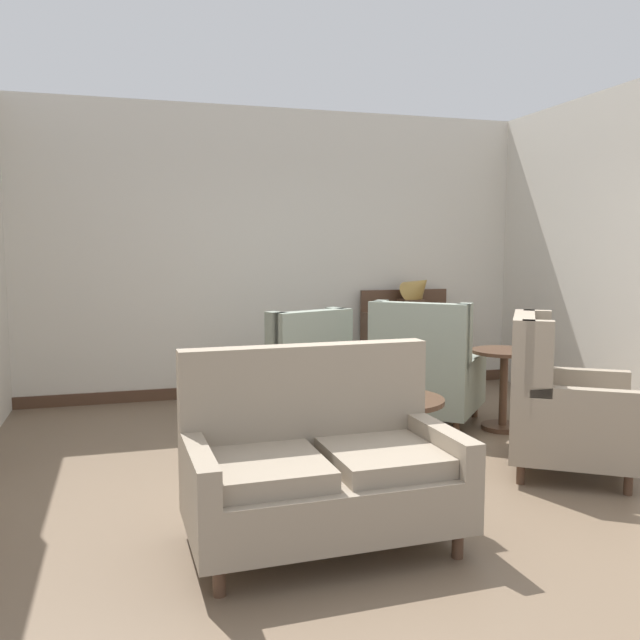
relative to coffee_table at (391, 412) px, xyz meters
name	(u,v)px	position (x,y,z in m)	size (l,w,h in m)	color
ground	(392,493)	(-0.20, -0.52, -0.39)	(8.89, 8.89, 0.00)	brown
wall_back	(280,253)	(-0.20, 2.65, 1.13)	(5.66, 0.08, 3.04)	silver
baseboard_back	(282,387)	(-0.20, 2.60, -0.33)	(5.50, 0.03, 0.12)	#4C3323
coffee_table	(391,412)	(0.00, 0.00, 0.00)	(0.77, 0.77, 0.50)	#4C3323
porcelain_vase	(384,376)	(-0.04, 0.05, 0.26)	(0.19, 0.19, 0.36)	#4C7A66
settee	(320,467)	(-0.85, -1.08, 0.02)	(1.44, 0.84, 1.03)	gray
armchair_foreground_right	(559,408)	(1.08, -0.46, 0.07)	(1.15, 1.16, 1.11)	gray
armchair_near_sideboard	(295,376)	(-0.39, 1.29, 0.05)	(1.02, 1.06, 1.04)	gray
armchair_back_corner	(426,375)	(0.72, 0.94, 0.06)	(1.23, 1.23, 1.12)	gray
side_table	(504,381)	(1.31, 0.62, 0.03)	(0.56, 0.56, 0.70)	#4C3323
sideboard	(409,345)	(1.19, 2.36, 0.11)	(1.03, 0.35, 1.11)	#4C3323
gramophone	(417,291)	(1.23, 2.27, 0.71)	(0.45, 0.50, 0.49)	#4C3323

